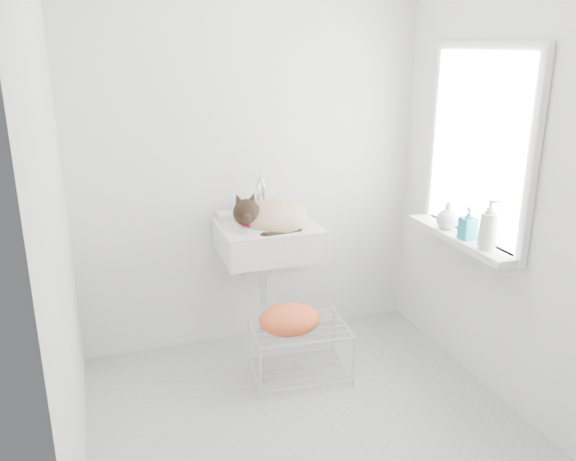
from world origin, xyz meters
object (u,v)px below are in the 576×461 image
object	(u,v)px
bottle_a	(486,249)
bottle_c	(446,228)
bottle_b	(467,239)
wire_rack	(299,352)
sink	(267,224)
cat	(270,219)

from	to	relation	value
bottle_a	bottle_c	bearing A→B (deg)	90.00
bottle_a	bottle_b	bearing A→B (deg)	90.00
bottle_a	bottle_c	distance (m)	0.37
bottle_b	wire_rack	bearing A→B (deg)	162.75
sink	bottle_c	xyz separation A→B (m)	(0.97, -0.41, 0.00)
sink	bottle_c	bearing A→B (deg)	-22.95
sink	cat	xyz separation A→B (m)	(0.01, -0.02, 0.04)
bottle_b	bottle_c	world-z (taller)	bottle_b
wire_rack	bottle_c	bearing A→B (deg)	-4.91
cat	bottle_b	xyz separation A→B (m)	(0.96, -0.59, -0.04)
bottle_c	wire_rack	bearing A→B (deg)	175.09
cat	wire_rack	xyz separation A→B (m)	(0.08, -0.32, -0.74)
sink	wire_rack	world-z (taller)	sink
cat	bottle_c	size ratio (longest dim) A/B	3.04
bottle_c	cat	bearing A→B (deg)	157.69
bottle_a	cat	bearing A→B (deg)	141.47
cat	bottle_b	size ratio (longest dim) A/B	2.73
bottle_b	bottle_a	bearing A→B (deg)	-90.00
wire_rack	bottle_a	bearing A→B (deg)	-26.81
cat	bottle_c	world-z (taller)	cat
bottle_b	bottle_c	distance (m)	0.20
cat	bottle_b	distance (m)	1.13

